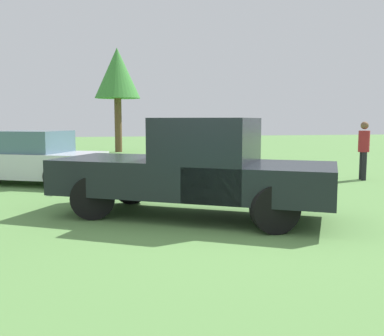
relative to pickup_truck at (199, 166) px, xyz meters
The scene contains 5 objects.
ground_plane 1.28m from the pickup_truck, 86.04° to the right, with size 80.00×80.00×0.00m, color #5B8C47.
pickup_truck is the anchor object (origin of this frame).
sedan_far 6.49m from the pickup_truck, 125.56° to the left, with size 4.72×3.53×1.47m.
person_bystander 7.00m from the pickup_truck, 32.64° to the left, with size 0.39×0.39×1.73m.
tree_back_left 17.15m from the pickup_truck, 92.08° to the left, with size 2.48×2.48×5.67m.
Camera 1 is at (-1.88, -6.83, 1.78)m, focal length 40.87 mm.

